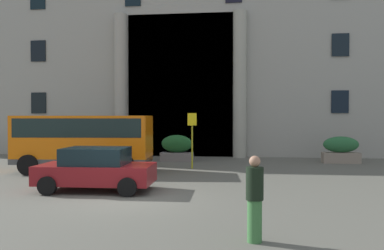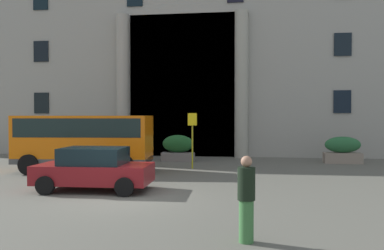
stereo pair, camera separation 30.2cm
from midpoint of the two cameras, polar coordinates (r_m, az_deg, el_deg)
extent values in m
cube|color=#53534A|center=(12.84, -10.33, -10.56)|extent=(80.00, 64.00, 0.12)
cube|color=gray|center=(30.20, -0.43, 11.31)|extent=(40.28, 9.00, 15.65)
cube|color=black|center=(25.45, -2.07, 5.74)|extent=(6.75, 0.12, 9.09)
cylinder|color=gray|center=(26.00, -10.51, 5.63)|extent=(0.84, 0.84, 9.09)
cylinder|color=gray|center=(24.84, 6.54, 5.84)|extent=(0.84, 0.84, 9.09)
cube|color=black|center=(28.34, -21.46, 2.97)|extent=(1.02, 0.08, 1.38)
cube|color=black|center=(25.69, 20.17, 3.16)|extent=(1.02, 0.08, 1.38)
cube|color=black|center=(28.65, -21.52, 9.86)|extent=(1.02, 0.08, 1.38)
cube|color=black|center=(26.04, 20.23, 10.75)|extent=(1.02, 0.08, 1.38)
cube|color=orange|center=(18.97, -15.62, -1.93)|extent=(6.18, 2.85, 2.14)
cube|color=black|center=(18.94, -15.63, -0.31)|extent=(5.82, 2.85, 0.83)
cube|color=black|center=(18.27, -6.80, -0.90)|extent=(0.22, 2.00, 1.04)
cube|color=#484A49|center=(19.04, -15.60, -4.79)|extent=(6.18, 2.89, 0.24)
cylinder|color=black|center=(19.69, -8.68, -4.91)|extent=(0.92, 0.35, 0.90)
cylinder|color=black|center=(17.37, -10.15, -5.74)|extent=(0.92, 0.35, 0.90)
cylinder|color=black|center=(20.88, -20.12, -4.62)|extent=(0.92, 0.35, 0.90)
cylinder|color=black|center=(18.72, -22.89, -5.32)|extent=(0.92, 0.35, 0.90)
cylinder|color=#9D9919|center=(19.40, -0.43, -2.37)|extent=(0.08, 0.08, 2.66)
cube|color=yellow|center=(19.33, -0.44, 0.82)|extent=(0.44, 0.03, 0.60)
cube|color=slate|center=(22.69, -2.57, -4.59)|extent=(1.84, 0.78, 0.49)
ellipsoid|color=#1B4D22|center=(22.62, -2.58, -2.71)|extent=(1.77, 0.70, 1.00)
cube|color=gray|center=(25.94, -21.08, -3.88)|extent=(1.52, 0.71, 0.54)
ellipsoid|color=#29642C|center=(25.89, -21.10, -2.41)|extent=(1.46, 0.64, 0.78)
cube|color=slate|center=(24.13, -14.46, -4.18)|extent=(1.83, 0.92, 0.57)
ellipsoid|color=#1F4526|center=(24.08, -14.47, -2.66)|extent=(1.76, 0.83, 0.72)
cube|color=gray|center=(23.17, 20.26, -4.44)|extent=(1.98, 0.74, 0.57)
ellipsoid|color=#22582F|center=(23.11, 20.27, -2.64)|extent=(1.90, 0.67, 0.88)
cube|color=maroon|center=(14.16, -14.19, -6.79)|extent=(3.94, 1.91, 0.64)
cube|color=black|center=(14.08, -14.21, -4.34)|extent=(2.15, 1.65, 0.57)
cylinder|color=black|center=(14.69, -8.07, -7.58)|extent=(0.62, 0.22, 0.62)
cylinder|color=black|center=(12.96, -9.94, -8.79)|extent=(0.62, 0.22, 0.62)
cylinder|color=black|center=(15.51, -17.72, -7.16)|extent=(0.62, 0.22, 0.62)
cylinder|color=black|center=(13.88, -20.67, -8.18)|extent=(0.62, 0.22, 0.62)
cylinder|color=black|center=(16.01, -11.81, -6.89)|extent=(0.61, 0.22, 0.60)
cylinder|color=black|center=(16.72, -15.73, -6.57)|extent=(0.61, 0.24, 0.60)
cube|color=maroon|center=(16.32, -13.82, -5.76)|extent=(0.88, 0.41, 0.32)
cube|color=black|center=(16.40, -14.36, -5.09)|extent=(0.55, 0.31, 0.12)
cylinder|color=#A5A5A8|center=(15.99, -12.15, -4.81)|extent=(0.15, 0.54, 0.03)
cylinder|color=#376D39|center=(8.39, 7.94, -13.50)|extent=(0.30, 0.30, 0.87)
cylinder|color=black|center=(8.23, 7.95, -8.32)|extent=(0.36, 0.36, 0.67)
sphere|color=#9C6F56|center=(8.16, 7.96, -5.20)|extent=(0.23, 0.23, 0.23)
camera|label=1|loc=(0.15, -90.46, -0.01)|focal=37.11mm
camera|label=2|loc=(0.15, 89.54, 0.01)|focal=37.11mm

